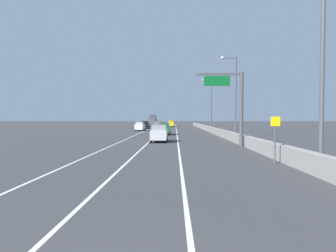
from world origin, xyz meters
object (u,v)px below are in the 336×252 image
Objects in this scene: speed_advisory_sign at (275,136)px; lamp_post_right_near at (318,56)px; car_white_0 at (140,126)px; box_truck at (153,121)px; car_black_4 at (145,125)px; lamp_post_right_third at (210,102)px; car_gray_5 at (158,125)px; car_green_3 at (164,129)px; overhead_sign_gantry at (234,100)px; lamp_post_right_second at (234,92)px; car_silver_1 at (159,134)px; car_yellow_2 at (171,123)px.

lamp_post_right_near is at bearing -55.44° from speed_advisory_sign.
lamp_post_right_near is 2.63× the size of car_white_0.
car_black_4 is at bearing -90.47° from box_truck.
car_gray_5 is at bearing 123.43° from lamp_post_right_third.
lamp_post_right_near reaches higher than car_green_3.
lamp_post_right_near is (1.93, -12.06, 1.61)m from overhead_sign_gantry.
car_white_0 is 15.16m from car_green_3.
lamp_post_right_second is 2.78× the size of car_silver_1.
lamp_post_right_near and lamp_post_right_second have the same top height.
lamp_post_right_third is 23.11m from car_gray_5.
box_truck reaches higher than car_black_4.
car_green_3 is at bearing -90.63° from car_yellow_2.
car_white_0 is at bearing -90.22° from box_truck.
lamp_post_right_near is 2.78× the size of car_silver_1.
box_truck is at bearing 101.27° from lamp_post_right_near.
speed_advisory_sign is 60.43m from car_gray_5.
lamp_post_right_near is 2.51× the size of car_green_3.
lamp_post_right_third reaches higher than car_yellow_2.
car_green_3 is (6.05, -13.90, 0.02)m from car_white_0.
speed_advisory_sign is at bearing -87.44° from overhead_sign_gantry.
car_white_0 is at bearing 112.61° from overhead_sign_gantry.
car_yellow_2 is (-7.26, 59.87, -3.66)m from overhead_sign_gantry.
lamp_post_right_near is 58.63m from car_black_4.
overhead_sign_gantry is 0.67× the size of lamp_post_right_third.
car_white_0 is (-14.20, 42.93, -0.77)m from speed_advisory_sign.
overhead_sign_gantry is 1.67× the size of car_black_4.
speed_advisory_sign is at bearing -75.23° from car_black_4.
lamp_post_right_near is 2.31× the size of car_yellow_2.
box_truck is at bearing 135.88° from car_yellow_2.
lamp_post_right_third is at bearing -8.58° from car_white_0.
car_silver_1 is at bearing -90.58° from car_yellow_2.
lamp_post_right_second is 1.00× the size of lamp_post_right_third.
lamp_post_right_third reaches higher than speed_advisory_sign.
car_silver_1 is at bearing -90.42° from car_green_3.
speed_advisory_sign is 30.16m from car_green_3.
speed_advisory_sign is 0.31× the size of box_truck.
lamp_post_right_second is 14.80m from car_green_3.
car_green_3 reaches higher than car_gray_5.
lamp_post_right_third reaches higher than car_black_4.
box_truck reaches higher than car_green_3.
lamp_post_right_near is at bearing -60.64° from car_silver_1.
car_black_4 is (-6.00, 38.91, 0.01)m from car_silver_1.
car_green_3 is at bearing -76.30° from car_black_4.
car_yellow_2 reaches higher than car_black_4.
speed_advisory_sign is 0.27× the size of lamp_post_right_second.
lamp_post_right_second is (1.57, 19.23, 4.58)m from speed_advisory_sign.
lamp_post_right_second is at bearing -56.36° from car_white_0.
overhead_sign_gantry is 1.87× the size of car_silver_1.
lamp_post_right_third is 2.51× the size of car_green_3.
lamp_post_right_second is at bearing 89.78° from lamp_post_right_near.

